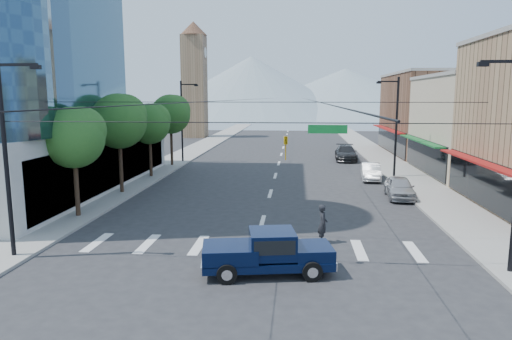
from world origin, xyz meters
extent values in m
plane|color=#28282B|center=(0.00, 0.00, 0.00)|extent=(160.00, 160.00, 0.00)
cube|color=gray|center=(-12.00, 40.00, 0.07)|extent=(4.00, 120.00, 0.15)
cube|color=gray|center=(12.00, 40.00, 0.07)|extent=(4.00, 120.00, 0.15)
cube|color=tan|center=(20.00, 24.00, 4.50)|extent=(12.00, 14.00, 9.00)
cube|color=brown|center=(20.00, 40.00, 5.00)|extent=(12.00, 18.00, 10.00)
cube|color=#8C6B4C|center=(-16.50, 62.00, 9.00)|extent=(4.00, 4.00, 18.00)
cone|color=brown|center=(-16.50, 62.00, 19.20)|extent=(4.80, 4.80, 2.40)
cone|color=gray|center=(-15.00, 150.00, 11.00)|extent=(80.00, 80.00, 22.00)
cone|color=gray|center=(20.00, 160.00, 9.00)|extent=(90.00, 90.00, 18.00)
cylinder|color=black|center=(-11.20, 6.00, 2.27)|extent=(0.28, 0.28, 4.55)
sphere|color=#194B1B|center=(-11.20, 6.00, 4.88)|extent=(3.64, 3.64, 3.64)
sphere|color=#194B1B|center=(-10.80, 6.30, 5.28)|extent=(2.86, 2.86, 2.86)
cylinder|color=black|center=(-11.20, 13.00, 2.55)|extent=(0.28, 0.28, 5.11)
sphere|color=#194B1B|center=(-11.20, 13.00, 5.47)|extent=(4.09, 4.09, 4.09)
sphere|color=#194B1B|center=(-10.80, 13.30, 5.88)|extent=(3.21, 3.21, 3.21)
cylinder|color=black|center=(-11.20, 20.00, 2.27)|extent=(0.28, 0.28, 4.55)
sphere|color=#194B1B|center=(-11.20, 20.00, 4.88)|extent=(3.64, 3.64, 3.64)
sphere|color=#194B1B|center=(-10.80, 20.30, 5.28)|extent=(2.86, 2.86, 2.86)
cylinder|color=black|center=(-11.20, 27.00, 2.55)|extent=(0.28, 0.28, 5.11)
sphere|color=#194B1B|center=(-11.20, 27.00, 5.47)|extent=(4.09, 4.09, 4.09)
sphere|color=#194B1B|center=(-10.80, 27.30, 5.88)|extent=(3.21, 3.21, 3.21)
cylinder|color=black|center=(-10.80, -1.00, 4.50)|extent=(0.20, 0.20, 9.00)
cylinder|color=black|center=(0.00, -1.00, 6.20)|extent=(21.60, 0.04, 0.04)
imported|color=gold|center=(1.50, -1.00, 5.15)|extent=(0.16, 0.20, 1.00)
cube|color=#0C6626|center=(3.20, -1.00, 5.95)|extent=(1.60, 0.06, 0.35)
cylinder|color=black|center=(-10.80, 30.00, 4.50)|extent=(0.20, 0.20, 9.00)
cube|color=black|center=(-9.90, 30.00, 8.60)|extent=(1.80, 0.12, 0.12)
cube|color=black|center=(-9.10, 30.00, 8.50)|extent=(0.40, 0.25, 0.18)
cylinder|color=black|center=(10.80, 22.00, 4.50)|extent=(0.20, 0.20, 9.00)
cube|color=black|center=(9.90, 22.00, 8.60)|extent=(1.80, 0.12, 0.12)
cube|color=black|center=(9.10, 22.00, 8.50)|extent=(0.40, 0.25, 0.18)
cube|color=black|center=(0.82, -1.84, 0.53)|extent=(5.56, 2.79, 0.34)
cube|color=black|center=(2.67, -1.53, 0.92)|extent=(1.83, 2.07, 0.53)
cube|color=black|center=(1.01, -1.81, 1.30)|extent=(2.11, 2.07, 1.06)
cube|color=black|center=(1.01, -1.81, 1.40)|extent=(1.92, 2.06, 0.58)
cube|color=black|center=(-0.71, -2.10, 0.97)|extent=(2.51, 2.27, 0.63)
cube|color=silver|center=(3.43, -1.40, 0.53)|extent=(0.42, 1.83, 0.34)
cube|color=silver|center=(-1.80, -2.28, 0.53)|extent=(0.42, 1.83, 0.29)
cylinder|color=black|center=(2.64, -2.46, 0.41)|extent=(0.85, 0.42, 0.81)
cylinder|color=black|center=(2.33, -0.65, 0.41)|extent=(0.85, 0.42, 0.81)
cylinder|color=black|center=(-0.70, -3.02, 0.41)|extent=(0.85, 0.42, 0.81)
cylinder|color=black|center=(-1.00, -1.22, 0.41)|extent=(0.85, 0.42, 0.81)
imported|color=black|center=(3.30, 2.47, 0.99)|extent=(0.50, 0.73, 1.97)
imported|color=#A1A1A5|center=(9.40, 13.29, 0.78)|extent=(2.11, 4.68, 1.56)
imported|color=white|center=(8.49, 20.63, 0.73)|extent=(1.94, 4.56, 1.46)
imported|color=#28282A|center=(7.60, 33.12, 0.85)|extent=(2.65, 5.98, 1.70)
camera|label=1|loc=(1.96, -19.79, 7.25)|focal=32.00mm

